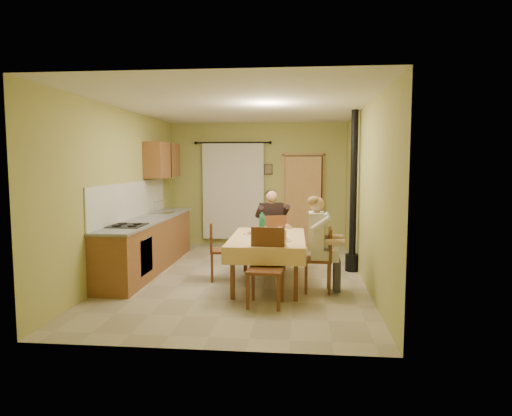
# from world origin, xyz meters

# --- Properties ---
(floor) EXTENTS (4.00, 6.00, 0.01)m
(floor) POSITION_xyz_m (0.00, 0.00, 0.00)
(floor) COLOR tan
(floor) RESTS_ON ground
(room_shell) EXTENTS (4.04, 6.04, 2.82)m
(room_shell) POSITION_xyz_m (0.00, 0.00, 1.82)
(room_shell) COLOR tan
(room_shell) RESTS_ON ground
(kitchen_run) EXTENTS (0.64, 3.64, 1.56)m
(kitchen_run) POSITION_xyz_m (-1.71, 0.40, 0.48)
(kitchen_run) COLOR brown
(kitchen_run) RESTS_ON ground
(upper_cabinets) EXTENTS (0.35, 1.40, 0.70)m
(upper_cabinets) POSITION_xyz_m (-1.82, 1.70, 1.95)
(upper_cabinets) COLOR brown
(upper_cabinets) RESTS_ON room_shell
(curtain) EXTENTS (1.70, 0.07, 2.22)m
(curtain) POSITION_xyz_m (-0.55, 2.90, 1.26)
(curtain) COLOR black
(curtain) RESTS_ON ground
(doorway) EXTENTS (0.96, 0.21, 2.15)m
(doorway) POSITION_xyz_m (1.05, 2.94, 1.05)
(doorway) COLOR black
(doorway) RESTS_ON ground
(dining_table) EXTENTS (1.17, 1.94, 0.76)m
(dining_table) POSITION_xyz_m (0.48, -0.44, 0.38)
(dining_table) COLOR #F1C37B
(dining_table) RESTS_ON ground
(tableware) EXTENTS (0.78, 1.61, 0.33)m
(tableware) POSITION_xyz_m (0.50, -0.55, 0.83)
(tableware) COLOR white
(tableware) RESTS_ON dining_table
(chair_far) EXTENTS (0.53, 0.53, 0.98)m
(chair_far) POSITION_xyz_m (0.48, 0.67, 0.29)
(chair_far) COLOR brown
(chair_far) RESTS_ON ground
(chair_near) EXTENTS (0.49, 0.49, 1.03)m
(chair_near) POSITION_xyz_m (0.53, -1.48, 0.29)
(chair_near) COLOR brown
(chair_near) RESTS_ON ground
(chair_right) EXTENTS (0.40, 0.40, 0.95)m
(chair_right) POSITION_xyz_m (1.26, -0.75, 0.29)
(chair_right) COLOR brown
(chair_right) RESTS_ON ground
(chair_left) EXTENTS (0.46, 0.46, 0.95)m
(chair_left) POSITION_xyz_m (-0.29, -0.22, 0.29)
(chair_left) COLOR brown
(chair_left) RESTS_ON ground
(man_far) EXTENTS (0.65, 0.58, 1.39)m
(man_far) POSITION_xyz_m (0.48, 0.68, 0.88)
(man_far) COLOR black
(man_far) RESTS_ON chair_far
(man_right) EXTENTS (0.47, 0.59, 1.39)m
(man_right) POSITION_xyz_m (1.25, -0.75, 0.88)
(man_right) COLOR silver
(man_right) RESTS_ON chair_right
(stove_flue) EXTENTS (0.24, 0.24, 2.80)m
(stove_flue) POSITION_xyz_m (1.90, 0.60, 1.02)
(stove_flue) COLOR black
(stove_flue) RESTS_ON ground
(picture_back) EXTENTS (0.19, 0.03, 0.23)m
(picture_back) POSITION_xyz_m (0.25, 2.97, 1.75)
(picture_back) COLOR black
(picture_back) RESTS_ON room_shell
(picture_right) EXTENTS (0.03, 0.31, 0.21)m
(picture_right) POSITION_xyz_m (1.97, 1.20, 1.85)
(picture_right) COLOR brown
(picture_right) RESTS_ON room_shell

